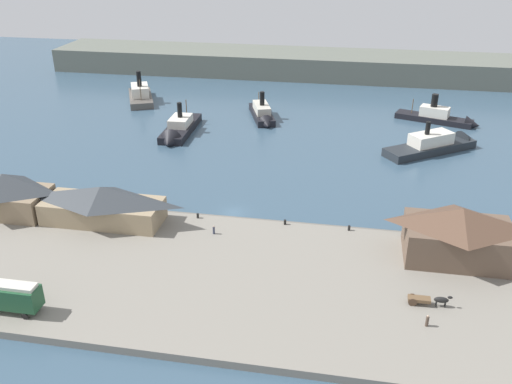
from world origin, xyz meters
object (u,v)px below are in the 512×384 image
(mooring_post_center_east, at_px, (285,222))
(ferry_outer_harbor, at_px, (439,144))
(ferry_shed_west_terminal, at_px, (459,233))
(ferry_departing_north, at_px, (140,94))
(ferry_shed_east_terminal, at_px, (102,204))
(horse_cart, at_px, (428,299))
(mooring_post_center_west, at_px, (198,216))
(ferry_mid_harbor, at_px, (442,118))
(pedestrian_near_cart, at_px, (427,321))
(mooring_post_west, at_px, (349,228))
(ferry_approaching_east, at_px, (263,114))
(street_tram, at_px, (4,294))
(ferry_shed_customs_shed, at_px, (6,193))
(ferry_moored_east, at_px, (178,130))
(pedestrian_near_east_shed, at_px, (214,230))

(mooring_post_center_east, height_order, ferry_outer_harbor, ferry_outer_harbor)
(ferry_shed_west_terminal, xyz_separation_m, ferry_departing_north, (-83.64, 79.58, -3.87))
(ferry_shed_east_terminal, xyz_separation_m, horse_cart, (54.76, -14.81, -2.52))
(horse_cart, distance_m, mooring_post_center_west, 42.90)
(ferry_shed_west_terminal, height_order, mooring_post_center_west, ferry_shed_west_terminal)
(ferry_outer_harbor, bearing_deg, ferry_mid_harbor, 81.16)
(pedestrian_near_cart, height_order, ferry_mid_harbor, ferry_mid_harbor)
(ferry_shed_west_terminal, distance_m, mooring_post_west, 18.34)
(ferry_shed_west_terminal, relative_size, horse_cart, 2.80)
(ferry_mid_harbor, relative_size, ferry_approaching_east, 1.15)
(street_tram, xyz_separation_m, pedestrian_near_cart, (56.71, 6.85, -1.84))
(ferry_shed_customs_shed, xyz_separation_m, ferry_outer_harbor, (82.36, 49.89, -3.55))
(pedestrian_near_cart, bearing_deg, ferry_shed_east_terminal, 160.29)
(ferry_shed_east_terminal, distance_m, ferry_departing_north, 81.68)
(ferry_shed_east_terminal, xyz_separation_m, street_tram, (-2.44, -26.29, -0.82))
(ferry_shed_east_terminal, distance_m, pedestrian_near_cart, 57.71)
(ferry_moored_east, bearing_deg, mooring_post_west, -44.50)
(ferry_shed_west_terminal, xyz_separation_m, pedestrian_near_east_shed, (-39.85, 0.42, -3.75))
(ferry_shed_customs_shed, height_order, ferry_shed_west_terminal, ferry_shed_west_terminal)
(ferry_moored_east, xyz_separation_m, ferry_outer_harbor, (65.39, 1.12, 0.23))
(mooring_post_center_east, bearing_deg, horse_cart, -40.60)
(ferry_shed_west_terminal, xyz_separation_m, ferry_mid_harbor, (6.68, 72.73, -4.16))
(ferry_shed_customs_shed, height_order, ferry_departing_north, ferry_departing_north)
(horse_cart, height_order, mooring_post_center_east, horse_cart)
(mooring_post_center_west, xyz_separation_m, ferry_outer_harbor, (47.47, 45.78, -0.04))
(ferry_mid_harbor, xyz_separation_m, ferry_departing_north, (-90.33, 6.85, 0.29))
(pedestrian_near_east_shed, distance_m, mooring_post_center_east, 12.86)
(horse_cart, distance_m, mooring_post_center_east, 29.76)
(pedestrian_near_east_shed, bearing_deg, ferry_shed_east_terminal, 177.44)
(ferry_approaching_east, bearing_deg, mooring_post_center_east, -76.75)
(mooring_post_west, distance_m, ferry_mid_harbor, 70.99)
(ferry_shed_customs_shed, xyz_separation_m, street_tram, (16.20, -26.29, -1.34))
(mooring_post_center_east, bearing_deg, ferry_outer_harbor, 55.16)
(ferry_mid_harbor, distance_m, ferry_approaching_east, 49.59)
(mooring_post_west, distance_m, mooring_post_center_east, 11.27)
(pedestrian_near_east_shed, relative_size, ferry_moored_east, 0.07)
(ferry_shed_east_terminal, xyz_separation_m, mooring_post_center_west, (16.25, 4.11, -3.00))
(ferry_departing_north, bearing_deg, mooring_post_center_east, -53.05)
(mooring_post_center_east, bearing_deg, ferry_shed_customs_shed, -174.89)
(pedestrian_near_cart, relative_size, mooring_post_center_east, 1.93)
(pedestrian_near_cart, bearing_deg, horse_cart, 84.04)
(mooring_post_west, xyz_separation_m, ferry_mid_harbor, (23.62, 66.95, -0.15))
(pedestrian_near_east_shed, bearing_deg, street_tram, -132.16)
(ferry_shed_west_terminal, relative_size, ferry_mid_harbor, 0.73)
(ferry_shed_east_terminal, height_order, ferry_approaching_east, ferry_shed_east_terminal)
(pedestrian_near_east_shed, relative_size, mooring_post_center_east, 1.72)
(pedestrian_near_cart, xyz_separation_m, mooring_post_west, (-10.83, 23.88, -0.34))
(pedestrian_near_cart, distance_m, ferry_outer_harbor, 69.98)
(mooring_post_center_west, relative_size, ferry_moored_east, 0.04)
(ferry_shed_customs_shed, distance_m, ferry_shed_east_terminal, 18.65)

